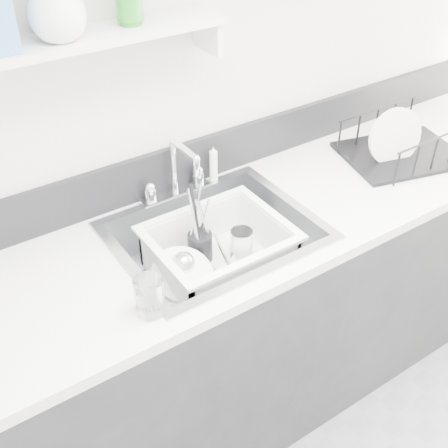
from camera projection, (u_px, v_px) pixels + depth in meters
counter_run at (216, 331)px, 2.06m from camera, size 3.20×0.62×0.92m
backsplash at (168, 170)px, 1.94m from camera, size 3.20×0.02×0.16m
sink at (216, 253)px, 1.84m from camera, size 0.64×0.52×0.20m
faucet at (176, 181)px, 1.92m from camera, size 0.26×0.18×0.23m
side_sprayer at (213, 164)px, 1.99m from camera, size 0.03×0.03×0.14m
wall_shelf at (49, 48)px, 1.43m from camera, size 1.00×0.16×0.12m
wash_tub at (219, 252)px, 1.83m from camera, size 0.51×0.44×0.17m
plate_stack at (185, 279)px, 1.80m from camera, size 0.24×0.24×0.10m
utensil_cup at (200, 245)px, 1.88m from camera, size 0.08×0.08×0.28m
ladle at (207, 265)px, 1.82m from camera, size 0.33×0.22×0.09m
tumbler_in_tub at (241, 244)px, 1.89m from camera, size 0.09×0.09×0.11m
tumbler_counter at (150, 296)px, 1.47m from camera, size 0.09×0.09×0.11m
dish_rack at (404, 138)px, 2.13m from camera, size 0.51×0.43×0.15m
bowl_small at (248, 264)px, 1.87m from camera, size 0.14×0.14×0.04m
soap_bottle_c at (55, 2)px, 1.37m from camera, size 0.17×0.17×0.19m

